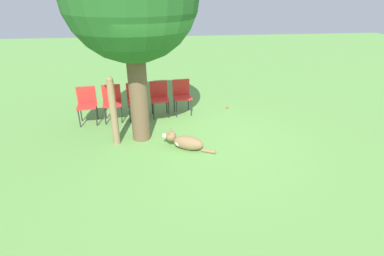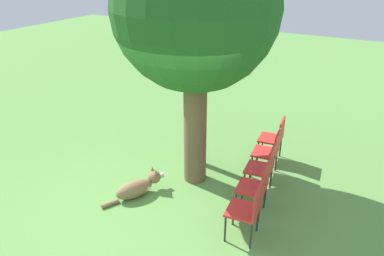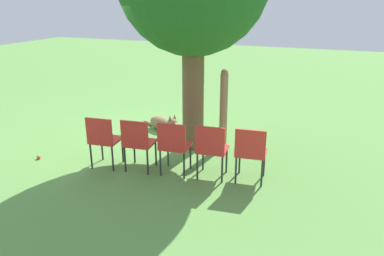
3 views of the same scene
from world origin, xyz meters
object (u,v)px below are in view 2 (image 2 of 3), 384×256
dog (138,187)px  red_chair_4 (275,136)px  red_chair_3 (270,150)px  oak_tree (196,10)px  red_chair_2 (264,166)px  red_chair_0 (249,208)px  fence_post (199,128)px  red_chair_1 (257,185)px

dog → red_chair_4: red_chair_4 is taller
red_chair_3 → red_chair_4: size_ratio=1.00×
dog → red_chair_3: size_ratio=1.21×
oak_tree → dog: oak_tree is taller
red_chair_3 → red_chair_4: (-0.09, 0.58, 0.00)m
red_chair_4 → red_chair_3: bearing=92.6°
red_chair_2 → red_chair_3: 0.58m
red_chair_0 → red_chair_2: (-0.18, 1.15, 0.00)m
dog → fence_post: (0.38, 1.41, 0.58)m
dog → red_chair_0: bearing=-67.0°
fence_post → red_chair_3: (1.29, 0.22, -0.22)m
red_chair_3 → oak_tree: bearing=27.3°
fence_post → dog: bearing=-105.2°
fence_post → red_chair_2: size_ratio=1.67×
fence_post → red_chair_3: bearing=9.5°
fence_post → red_chair_1: bearing=-32.5°
red_chair_2 → red_chair_0: bearing=92.6°
dog → red_chair_1: (1.85, 0.47, 0.36)m
red_chair_0 → red_chair_1: bearing=-87.4°
red_chair_0 → red_chair_1: 0.58m
red_chair_2 → red_chair_4: (-0.18, 1.15, 0.00)m
fence_post → red_chair_1: size_ratio=1.67×
red_chair_0 → red_chair_2: 1.16m
oak_tree → dog: 2.93m
oak_tree → red_chair_2: oak_tree is taller
oak_tree → fence_post: bearing=110.5°
red_chair_1 → red_chair_2: size_ratio=1.00×
dog → red_chair_1: red_chair_1 is taller
fence_post → red_chair_0: size_ratio=1.67×
oak_tree → red_chair_0: (1.37, -1.00, -2.38)m
red_chair_3 → red_chair_1: bearing=92.6°
red_chair_1 → red_chair_3: bearing=-87.4°
red_chair_0 → red_chair_4: same height
oak_tree → red_chair_4: (1.01, 1.30, -2.38)m
red_chair_1 → red_chair_4: same height
oak_tree → fence_post: oak_tree is taller
red_chair_1 → fence_post: bearing=-38.8°
dog → red_chair_4: 2.73m
fence_post → red_chair_0: 2.18m
red_chair_1 → red_chair_2: same height
red_chair_0 → red_chair_1: same height
oak_tree → red_chair_0: bearing=-36.1°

